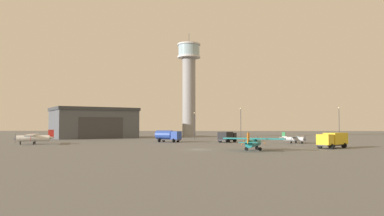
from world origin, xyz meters
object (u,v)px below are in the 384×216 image
at_px(airplane_teal, 253,142).
at_px(airplane_silver, 294,138).
at_px(truck_box_yellow, 333,139).
at_px(light_post_east, 241,121).
at_px(light_post_west, 339,120).
at_px(control_tower, 189,82).
at_px(truck_fuel_tanker_blue, 168,135).
at_px(airplane_white, 34,138).
at_px(light_post_centre, 194,123).
at_px(truck_box_black, 227,136).

bearing_deg(airplane_teal, airplane_silver, -6.44).
xyz_separation_m(truck_box_yellow, light_post_east, (-12.50, 44.27, 4.01)).
xyz_separation_m(airplane_silver, light_post_west, (21.10, 29.21, 4.59)).
xyz_separation_m(airplane_teal, airplane_silver, (12.73, 24.90, -0.24)).
height_order(control_tower, truck_fuel_tanker_blue, control_tower).
relative_size(airplane_teal, light_post_west, 1.04).
bearing_deg(truck_fuel_tanker_blue, airplane_silver, 16.76).
height_order(airplane_teal, airplane_white, airplane_white).
xyz_separation_m(airplane_silver, airplane_white, (-58.70, -6.45, 0.32)).
height_order(airplane_white, truck_fuel_tanker_blue, airplane_white).
height_order(control_tower, airplane_silver, control_tower).
height_order(truck_fuel_tanker_blue, light_post_east, light_post_east).
distance_m(truck_fuel_tanker_blue, light_post_east, 29.63).
distance_m(control_tower, light_post_east, 28.43).
xyz_separation_m(airplane_silver, light_post_east, (-9.76, 26.19, 4.45)).
bearing_deg(light_post_centre, light_post_west, 8.30).
bearing_deg(control_tower, light_post_west, -17.61).
height_order(airplane_silver, truck_box_yellow, truck_box_yellow).
height_order(airplane_white, light_post_centre, light_post_centre).
bearing_deg(control_tower, light_post_east, -47.32).
bearing_deg(truck_box_yellow, airplane_teal, -18.39).
bearing_deg(airplane_teal, truck_box_yellow, -45.58).
bearing_deg(airplane_silver, truck_fuel_tanker_blue, -142.68).
distance_m(truck_fuel_tanker_blue, light_post_west, 56.76).
relative_size(control_tower, truck_box_black, 6.22).
height_order(truck_box_black, light_post_centre, light_post_centre).
distance_m(truck_box_yellow, light_post_centre, 48.77).
bearing_deg(truck_fuel_tanker_blue, light_post_east, 72.43).
height_order(airplane_silver, truck_box_black, truck_box_black).
bearing_deg(airplane_white, airplane_silver, 167.71).
bearing_deg(truck_fuel_tanker_blue, truck_box_black, 23.55).
height_order(control_tower, airplane_teal, control_tower).
distance_m(control_tower, light_post_west, 51.84).
bearing_deg(airplane_silver, light_post_west, 100.86).
height_order(truck_box_black, light_post_west, light_post_west).
height_order(airplane_teal, truck_box_yellow, airplane_teal).
bearing_deg(light_post_west, light_post_centre, -171.70).
xyz_separation_m(truck_fuel_tanker_blue, light_post_centre, (6.16, 17.69, 3.20)).
height_order(airplane_white, truck_box_yellow, airplane_white).
bearing_deg(control_tower, airplane_teal, -78.77).
height_order(airplane_white, truck_box_black, airplane_white).
bearing_deg(truck_box_yellow, truck_fuel_tanker_blue, -77.27).
bearing_deg(light_post_east, control_tower, 132.68).
relative_size(truck_fuel_tanker_blue, light_post_east, 0.71).
bearing_deg(light_post_west, control_tower, 162.39).
relative_size(airplane_white, light_post_centre, 1.34).
xyz_separation_m(airplane_teal, truck_fuel_tanker_blue, (-17.33, 29.86, 0.23)).
relative_size(airplane_silver, light_post_west, 0.72).
height_order(airplane_white, light_post_west, light_post_west).
xyz_separation_m(airplane_white, truck_fuel_tanker_blue, (28.65, 11.42, 0.15)).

